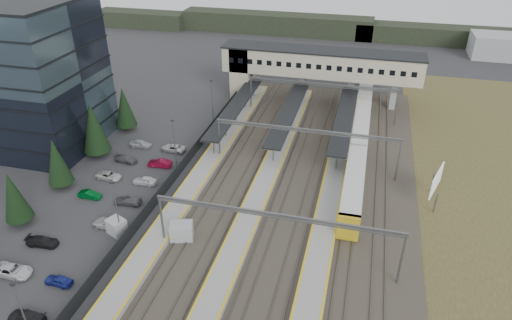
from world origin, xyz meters
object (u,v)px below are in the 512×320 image
(billboard, at_px, (436,181))
(relay_cabin_near, at_px, (182,232))
(office_building, at_px, (17,75))
(relay_cabin_far, at_px, (116,227))
(footbridge, at_px, (307,65))
(train, at_px, (361,129))

(billboard, bearing_deg, relay_cabin_near, -152.49)
(office_building, height_order, relay_cabin_far, office_building)
(office_building, bearing_deg, footbridge, 34.47)
(footbridge, height_order, train, footbridge)
(billboard, bearing_deg, relay_cabin_far, -156.62)
(relay_cabin_far, distance_m, billboard, 43.38)
(relay_cabin_near, distance_m, footbridge, 49.82)
(relay_cabin_far, height_order, footbridge, footbridge)
(train, height_order, billboard, billboard)
(office_building, relative_size, relay_cabin_near, 7.39)
(footbridge, bearing_deg, relay_cabin_near, -99.20)
(relay_cabin_far, bearing_deg, footbridge, 71.69)
(billboard, bearing_deg, train, 122.76)
(relay_cabin_near, xyz_separation_m, relay_cabin_far, (-8.54, -0.93, -0.14))
(footbridge, bearing_deg, relay_cabin_far, -108.31)
(office_building, relative_size, billboard, 4.18)
(relay_cabin_near, bearing_deg, billboard, 27.51)
(train, bearing_deg, billboard, -57.24)
(relay_cabin_near, distance_m, relay_cabin_far, 8.60)
(office_building, distance_m, relay_cabin_far, 35.42)
(footbridge, distance_m, train, 20.54)
(relay_cabin_near, distance_m, train, 39.02)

